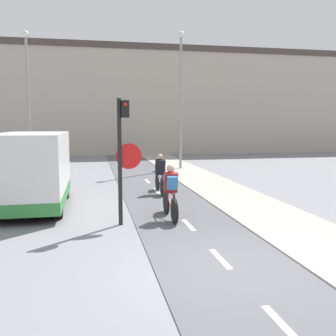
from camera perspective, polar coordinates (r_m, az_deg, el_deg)
ground_plane at (r=7.21m, az=9.33°, el=-15.01°), size 120.00×120.00×0.00m
bike_lane at (r=7.21m, az=9.32°, el=-14.93°), size 2.74×60.00×0.02m
building_row_background at (r=33.56m, az=-7.36°, el=10.06°), size 60.00×5.20×9.09m
traffic_light_pole at (r=9.74m, az=-6.90°, el=3.08°), size 0.67×0.25×3.30m
street_lamp_far at (r=22.57m, az=-20.58°, el=11.40°), size 0.36×0.36×7.67m
street_lamp_sidewalk at (r=21.70m, az=1.96°, el=12.16°), size 0.36×0.36×7.76m
cyclist_near at (r=10.41m, az=0.39°, el=-3.94°), size 0.46×1.84×1.53m
cyclist_far at (r=14.20m, az=-1.23°, el=-1.22°), size 0.46×1.79×1.51m
van at (r=12.42m, az=-19.96°, el=-0.51°), size 2.01×4.52×2.36m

